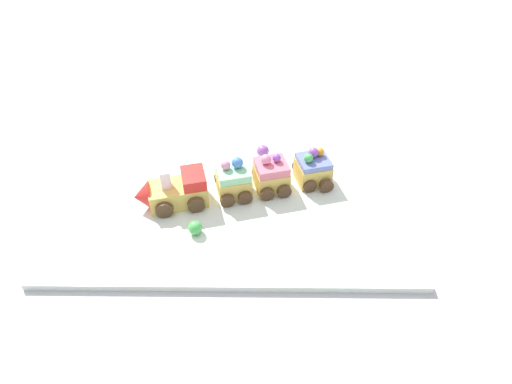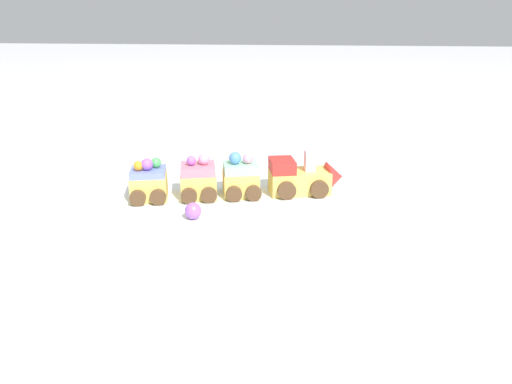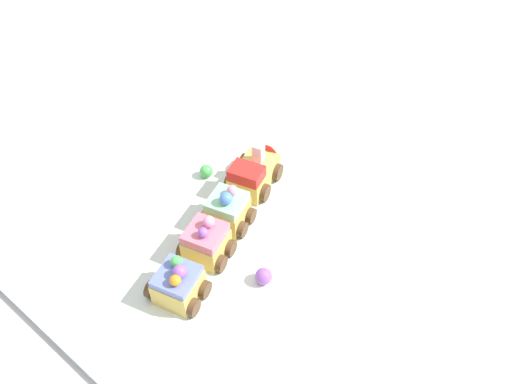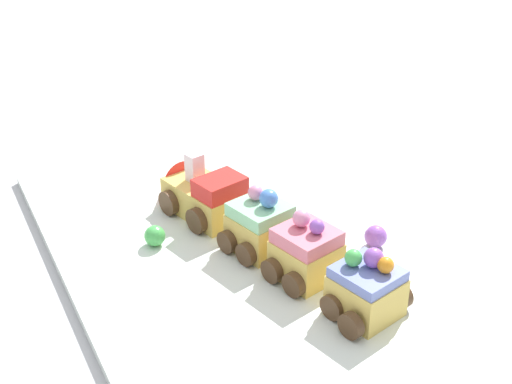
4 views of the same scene
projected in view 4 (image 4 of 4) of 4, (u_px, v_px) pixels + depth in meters
ground_plane at (265, 256)px, 0.80m from camera, size 10.00×10.00×0.00m
display_board at (265, 251)px, 0.79m from camera, size 0.61×0.43×0.01m
cake_train_locomotive at (200, 193)px, 0.85m from camera, size 0.14×0.09×0.07m
cake_car_mint at (260, 226)px, 0.78m from camera, size 0.07×0.09×0.08m
cake_car_strawberry at (306, 254)px, 0.73m from camera, size 0.07×0.09×0.07m
cake_car_blueberry at (366, 290)px, 0.68m from camera, size 0.07×0.09×0.07m
gumball_purple at (376, 236)px, 0.79m from camera, size 0.03×0.03×0.03m
gumball_green at (155, 236)px, 0.79m from camera, size 0.02×0.02×0.02m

